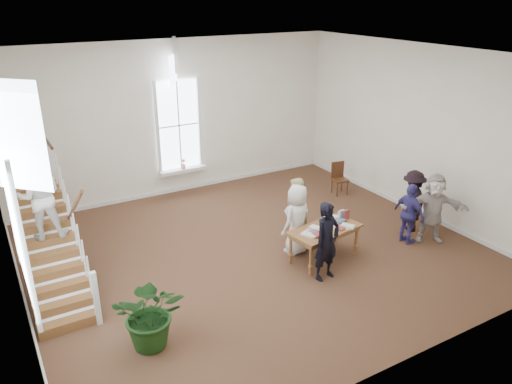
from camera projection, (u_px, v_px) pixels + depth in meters
ground at (255, 251)px, 11.79m from camera, size 10.00×10.00×0.00m
room_shell at (183, 179)px, 15.16m from camera, size 10.49×10.00×10.00m
staircase at (44, 216)px, 9.77m from camera, size 1.10×4.10×2.92m
library_table at (325, 231)px, 11.20m from camera, size 1.77×1.08×0.84m
police_officer at (327, 241)px, 10.40m from camera, size 0.68×0.50×1.73m
elderly_woman at (297, 219)px, 11.46m from camera, size 0.95×0.76×1.68m
person_yellow at (295, 210)px, 12.01m from camera, size 0.99×0.93×1.62m
woman_cluster_a at (409, 214)px, 11.93m from camera, size 0.40×0.90×1.52m
woman_cluster_b at (412, 201)px, 12.53m from camera, size 0.99×1.19×1.61m
woman_cluster_c at (433, 208)px, 11.99m from camera, size 1.62×1.30×1.73m
floor_plant at (151, 313)px, 8.45m from camera, size 1.51×1.43×1.32m
side_chair at (339, 176)px, 14.97m from camera, size 0.48×0.48×0.97m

